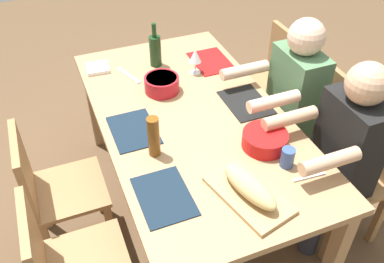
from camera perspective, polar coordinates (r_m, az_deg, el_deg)
name	(u,v)px	position (r m, az deg, el deg)	size (l,w,h in m)	color
ground_plane	(192,204)	(2.85, 0.00, -9.76)	(8.00, 8.00, 0.00)	brown
dining_table	(192,127)	(2.38, 0.00, 0.59)	(1.82, 0.99, 0.74)	#A87F56
chair_far_left	(270,80)	(3.16, 10.51, 6.90)	(0.40, 0.40, 0.85)	#9E7044
chair_far_right	(359,169)	(2.57, 21.69, -4.80)	(0.40, 0.40, 0.85)	#9E7044
diner_far_right	(341,150)	(2.32, 19.51, -2.32)	(0.41, 0.53, 1.20)	#2D2D38
chair_far_center	(309,119)	(2.84, 15.52, 1.67)	(0.40, 0.40, 0.85)	#9E7044
diner_far_center	(289,98)	(2.62, 13.03, 4.46)	(0.41, 0.53, 1.20)	#2D2D38
chair_near_center	(51,188)	(2.41, -18.52, -7.33)	(0.40, 0.40, 0.85)	#9E7044
serving_bowl_salad	(265,139)	(2.15, 9.85, -0.99)	(0.23, 0.23, 0.08)	red
serving_bowl_greens	(162,83)	(2.51, -4.12, 6.55)	(0.21, 0.21, 0.09)	#B21923
cutting_board	(249,195)	(1.91, 7.69, -8.50)	(0.40, 0.22, 0.02)	tan
bread_loaf	(250,186)	(1.87, 7.84, -7.38)	(0.32, 0.11, 0.09)	tan
wine_bottle	(155,50)	(2.75, -5.00, 10.95)	(0.08, 0.08, 0.29)	#193819
beer_bottle	(154,137)	(2.04, -5.22, -0.71)	(0.06, 0.06, 0.22)	brown
wine_glass	(195,57)	(2.65, 0.44, 10.10)	(0.08, 0.08, 0.17)	silver
placemat_far_left	(211,61)	(2.82, 2.58, 9.47)	(0.32, 0.23, 0.01)	maroon
placemat_near_right	(164,196)	(1.91, -3.82, -8.75)	(0.32, 0.23, 0.01)	#142333
cup_far_right	(288,158)	(2.06, 12.82, -3.47)	(0.07, 0.07, 0.10)	#334C8C
fork_far_right	(309,177)	(2.06, 15.59, -5.93)	(0.02, 0.17, 0.01)	silver
placemat_far_center	(246,103)	(2.45, 7.32, 3.92)	(0.32, 0.23, 0.01)	black
placemat_near_center	(133,130)	(2.26, -7.94, 0.19)	(0.32, 0.23, 0.01)	#142333
carving_knife	(129,75)	(2.70, -8.57, 7.52)	(0.23, 0.02, 0.01)	silver
napkin_stack	(98,68)	(2.80, -12.67, 8.39)	(0.14, 0.14, 0.02)	white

